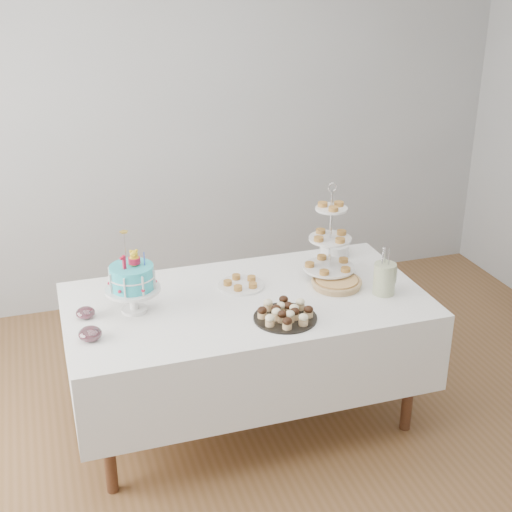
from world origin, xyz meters
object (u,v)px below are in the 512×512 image
object	(u,v)px
birthday_cake	(133,290)
pastry_plate	(241,284)
jam_bowl_a	(90,334)
cupcake_tray	(285,313)
jam_bowl_b	(86,313)
pie	(337,282)
tiered_stand	(330,239)
utensil_pitcher	(385,277)
table	(247,336)
plate_stack	(334,249)

from	to	relation	value
birthday_cake	pastry_plate	xyz separation A→B (m)	(0.61, 0.11, -0.10)
jam_bowl_a	cupcake_tray	bearing A→B (deg)	-5.47
jam_bowl_b	pastry_plate	bearing A→B (deg)	6.90
cupcake_tray	pie	distance (m)	0.48
birthday_cake	tiered_stand	bearing A→B (deg)	-15.04
jam_bowl_a	jam_bowl_b	bearing A→B (deg)	90.00
jam_bowl_b	tiered_stand	bearing A→B (deg)	2.60
utensil_pitcher	cupcake_tray	bearing A→B (deg)	-161.11
cupcake_tray	jam_bowl_a	world-z (taller)	cupcake_tray
table	pastry_plate	bearing A→B (deg)	83.45
plate_stack	utensil_pitcher	bearing A→B (deg)	-85.49
tiered_stand	pastry_plate	xyz separation A→B (m)	(-0.51, 0.04, -0.22)
table	utensil_pitcher	size ratio (longest dim) A/B	7.17
cupcake_tray	tiered_stand	size ratio (longest dim) A/B	0.57
plate_stack	utensil_pitcher	xyz separation A→B (m)	(0.04, -0.57, 0.06)
birthday_cake	plate_stack	size ratio (longest dim) A/B	2.45
pastry_plate	table	bearing A→B (deg)	-96.55
pie	jam_bowl_b	xyz separation A→B (m)	(-1.36, 0.06, 0.00)
cupcake_tray	jam_bowl_b	world-z (taller)	cupcake_tray
table	plate_stack	size ratio (longest dim) A/B	10.74
birthday_cake	table	bearing A→B (deg)	-22.83
pie	utensil_pitcher	size ratio (longest dim) A/B	1.05
pie	plate_stack	distance (m)	0.44
utensil_pitcher	birthday_cake	bearing A→B (deg)	179.72
cupcake_tray	utensil_pitcher	world-z (taller)	utensil_pitcher
cupcake_tray	plate_stack	world-z (taller)	cupcake_tray
jam_bowl_b	table	bearing A→B (deg)	-3.37
tiered_stand	pie	bearing A→B (deg)	-91.94
tiered_stand	jam_bowl_a	world-z (taller)	tiered_stand
cupcake_tray	tiered_stand	xyz separation A→B (m)	(0.40, 0.39, 0.20)
cupcake_tray	utensil_pitcher	xyz separation A→B (m)	(0.61, 0.11, 0.06)
pastry_plate	pie	bearing A→B (deg)	-18.03
cupcake_tray	plate_stack	distance (m)	0.88
cupcake_tray	jam_bowl_a	bearing A→B (deg)	174.53
plate_stack	pastry_plate	distance (m)	0.71
tiered_stand	table	bearing A→B (deg)	-168.02
pie	jam_bowl_a	xyz separation A→B (m)	(-1.36, -0.17, 0.01)
pie	utensil_pitcher	world-z (taller)	utensil_pitcher
cupcake_tray	birthday_cake	bearing A→B (deg)	155.87
pie	tiered_stand	xyz separation A→B (m)	(0.00, 0.12, 0.21)
cupcake_tray	utensil_pitcher	bearing A→B (deg)	10.05
table	birthday_cake	xyz separation A→B (m)	(-0.59, 0.05, 0.35)
plate_stack	pastry_plate	size ratio (longest dim) A/B	0.69
table	jam_bowl_a	size ratio (longest dim) A/B	16.99
birthday_cake	utensil_pitcher	size ratio (longest dim) A/B	1.63
birthday_cake	plate_stack	xyz separation A→B (m)	(1.28, 0.35, -0.08)
table	jam_bowl_b	xyz separation A→B (m)	(-0.84, 0.05, 0.25)
jam_bowl_a	jam_bowl_b	world-z (taller)	jam_bowl_a
pie	jam_bowl_b	bearing A→B (deg)	177.48
utensil_pitcher	jam_bowl_b	bearing A→B (deg)	-178.98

